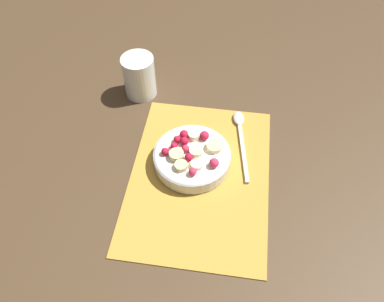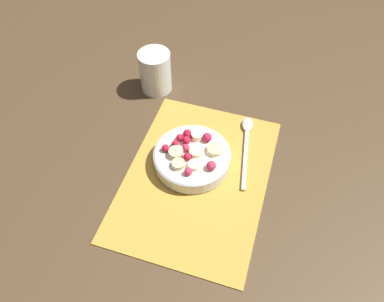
# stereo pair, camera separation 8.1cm
# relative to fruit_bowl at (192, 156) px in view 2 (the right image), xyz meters

# --- Properties ---
(ground_plane) EXTENTS (3.00, 3.00, 0.00)m
(ground_plane) POSITION_rel_fruit_bowl_xyz_m (-0.03, -0.02, -0.03)
(ground_plane) COLOR #4C3823
(placemat) EXTENTS (0.42, 0.30, 0.01)m
(placemat) POSITION_rel_fruit_bowl_xyz_m (-0.03, -0.02, -0.02)
(placemat) COLOR gold
(placemat) RESTS_ON ground_plane
(fruit_bowl) EXTENTS (0.17, 0.17, 0.06)m
(fruit_bowl) POSITION_rel_fruit_bowl_xyz_m (0.00, 0.00, 0.00)
(fruit_bowl) COLOR silver
(fruit_bowl) RESTS_ON placemat
(spoon) EXTENTS (0.21, 0.05, 0.01)m
(spoon) POSITION_rel_fruit_bowl_xyz_m (0.11, -0.10, -0.02)
(spoon) COLOR silver
(spoon) RESTS_ON placemat
(drinking_glass) EXTENTS (0.08, 0.08, 0.11)m
(drinking_glass) POSITION_rel_fruit_bowl_xyz_m (0.21, 0.17, 0.03)
(drinking_glass) COLOR white
(drinking_glass) RESTS_ON ground_plane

